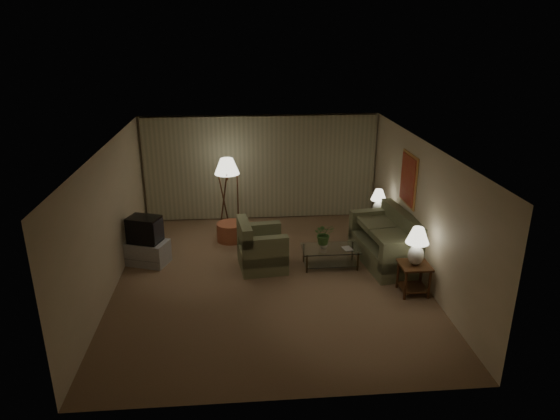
# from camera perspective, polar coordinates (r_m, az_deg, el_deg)

# --- Properties ---
(ground) EXTENTS (7.00, 7.00, 0.00)m
(ground) POSITION_cam_1_polar(r_m,az_deg,el_deg) (10.11, -1.18, -7.77)
(ground) COLOR #8A614C
(ground) RESTS_ON ground
(room_shell) EXTENTS (6.04, 7.02, 2.72)m
(room_shell) POSITION_cam_1_polar(r_m,az_deg,el_deg) (10.85, -1.65, 4.19)
(room_shell) COLOR beige
(room_shell) RESTS_ON ground
(sofa) EXTENTS (2.18, 1.44, 0.86)m
(sofa) POSITION_cam_1_polar(r_m,az_deg,el_deg) (10.81, 11.98, -3.75)
(sofa) COLOR #737653
(sofa) RESTS_ON ground
(armchair) EXTENTS (1.20, 1.16, 0.82)m
(armchair) POSITION_cam_1_polar(r_m,az_deg,el_deg) (10.37, -2.05, -4.48)
(armchair) COLOR #737653
(armchair) RESTS_ON ground
(side_table_near) EXTENTS (0.55, 0.55, 0.60)m
(side_table_near) POSITION_cam_1_polar(r_m,az_deg,el_deg) (9.71, 15.06, -7.00)
(side_table_near) COLOR #3B2110
(side_table_near) RESTS_ON ground
(side_table_far) EXTENTS (0.53, 0.44, 0.60)m
(side_table_far) POSITION_cam_1_polar(r_m,az_deg,el_deg) (11.97, 11.00, -1.44)
(side_table_far) COLOR #3B2110
(side_table_far) RESTS_ON ground
(table_lamp_near) EXTENTS (0.43, 0.43, 0.74)m
(table_lamp_near) POSITION_cam_1_polar(r_m,az_deg,el_deg) (9.45, 15.39, -3.64)
(table_lamp_near) COLOR silver
(table_lamp_near) RESTS_ON side_table_near
(table_lamp_far) EXTENTS (0.36, 0.36, 0.63)m
(table_lamp_far) POSITION_cam_1_polar(r_m,az_deg,el_deg) (11.77, 11.18, 1.13)
(table_lamp_far) COLOR silver
(table_lamp_far) RESTS_ON side_table_far
(coffee_table) EXTENTS (1.20, 0.65, 0.41)m
(coffee_table) POSITION_cam_1_polar(r_m,az_deg,el_deg) (10.51, 5.78, -5.03)
(coffee_table) COLOR silver
(coffee_table) RESTS_ON ground
(tv_cabinet) EXTENTS (1.22, 1.10, 0.50)m
(tv_cabinet) POSITION_cam_1_polar(r_m,az_deg,el_deg) (10.97, -14.97, -4.70)
(tv_cabinet) COLOR #B5B5B7
(tv_cabinet) RESTS_ON ground
(crt_tv) EXTENTS (0.93, 0.86, 0.55)m
(crt_tv) POSITION_cam_1_polar(r_m,az_deg,el_deg) (10.76, -15.22, -2.16)
(crt_tv) COLOR black
(crt_tv) RESTS_ON tv_cabinet
(floor_lamp) EXTENTS (0.60, 0.60, 1.83)m
(floor_lamp) POSITION_cam_1_polar(r_m,az_deg,el_deg) (12.08, -5.98, 1.86)
(floor_lamp) COLOR #3B2110
(floor_lamp) RESTS_ON ground
(ottoman) EXTENTS (0.85, 0.85, 0.43)m
(ottoman) POSITION_cam_1_polar(r_m,az_deg,el_deg) (11.78, -5.66, -2.49)
(ottoman) COLOR #A15C36
(ottoman) RESTS_ON ground
(vase) EXTENTS (0.16, 0.16, 0.16)m
(vase) POSITION_cam_1_polar(r_m,az_deg,el_deg) (10.39, 5.01, -3.99)
(vase) COLOR white
(vase) RESTS_ON coffee_table
(flowers) EXTENTS (0.42, 0.37, 0.46)m
(flowers) POSITION_cam_1_polar(r_m,az_deg,el_deg) (10.27, 5.06, -2.42)
(flowers) COLOR #426D30
(flowers) RESTS_ON vase
(book) EXTENTS (0.22, 0.27, 0.02)m
(book) POSITION_cam_1_polar(r_m,az_deg,el_deg) (10.41, 7.27, -4.47)
(book) COLOR olive
(book) RESTS_ON coffee_table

